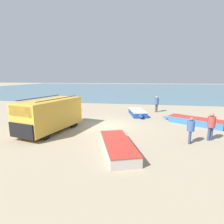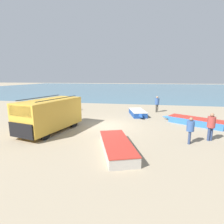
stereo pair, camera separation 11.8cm
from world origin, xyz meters
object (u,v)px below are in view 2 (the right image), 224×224
(fishing_rowboat_0, at_px, (116,145))
(fisherman_1, at_px, (157,103))
(fisherman_0, at_px, (190,128))
(fisherman_2, at_px, (211,124))
(parked_van, at_px, (50,114))
(fishing_rowboat_2, at_px, (65,109))
(fishing_rowboat_1, at_px, (193,121))
(fishing_rowboat_3, at_px, (138,113))

(fishing_rowboat_0, xyz_separation_m, fisherman_1, (2.90, 11.20, 0.82))
(fisherman_0, distance_m, fisherman_2, 1.60)
(fisherman_1, height_order, fisherman_2, fisherman_1)
(parked_van, relative_size, fishing_rowboat_2, 1.16)
(parked_van, xyz_separation_m, fisherman_1, (8.17, 8.70, -0.20))
(fishing_rowboat_1, bearing_deg, fisherman_2, 121.01)
(fishing_rowboat_2, bearing_deg, fishing_rowboat_0, -125.96)
(fisherman_1, bearing_deg, fishing_rowboat_2, 71.93)
(fisherman_0, relative_size, fisherman_2, 0.91)
(fishing_rowboat_1, relative_size, fisherman_2, 2.75)
(fisherman_0, height_order, fisherman_2, fisherman_2)
(fishing_rowboat_1, relative_size, fishing_rowboat_3, 1.25)
(fisherman_1, bearing_deg, fisherman_2, 169.88)
(parked_van, distance_m, fishing_rowboat_0, 5.92)
(fishing_rowboat_1, bearing_deg, fishing_rowboat_2, 17.63)
(fisherman_1, bearing_deg, fishing_rowboat_0, 138.54)
(fishing_rowboat_0, bearing_deg, fisherman_1, -33.83)
(fishing_rowboat_3, bearing_deg, fisherman_0, 10.28)
(fishing_rowboat_2, distance_m, fisherman_1, 10.47)
(parked_van, height_order, fishing_rowboat_0, parked_van)
(fishing_rowboat_1, height_order, fishing_rowboat_2, fishing_rowboat_1)
(fisherman_0, bearing_deg, fishing_rowboat_2, -15.91)
(fishing_rowboat_0, bearing_deg, fisherman_0, -87.23)
(fishing_rowboat_0, distance_m, fisherman_2, 6.12)
(fishing_rowboat_0, bearing_deg, fisherman_2, -85.34)
(fishing_rowboat_3, relative_size, fisherman_2, 2.20)
(fishing_rowboat_2, xyz_separation_m, fisherman_1, (10.31, 1.61, 0.81))
(fishing_rowboat_1, xyz_separation_m, fishing_rowboat_3, (-4.73, 2.67, -0.02))
(fisherman_0, bearing_deg, parked_van, 13.49)
(fishing_rowboat_1, height_order, fisherman_1, fisherman_1)
(fishing_rowboat_1, bearing_deg, fishing_rowboat_3, 2.19)
(fishing_rowboat_2, distance_m, fishing_rowboat_3, 8.28)
(fishing_rowboat_0, bearing_deg, parked_van, 45.23)
(fishing_rowboat_3, height_order, fisherman_1, fisherman_1)
(fishing_rowboat_1, relative_size, fisherman_1, 2.68)
(fishing_rowboat_0, relative_size, fisherman_0, 3.08)
(fishing_rowboat_0, xyz_separation_m, fishing_rowboat_3, (0.86, 9.03, -0.00))
(fishing_rowboat_2, bearing_deg, fisherman_1, -64.76)
(parked_van, distance_m, fisherman_2, 10.81)
(fishing_rowboat_3, xyz_separation_m, fisherman_0, (3.30, -7.34, 0.70))
(fisherman_2, bearing_deg, fishing_rowboat_0, -86.83)
(fisherman_1, bearing_deg, fishing_rowboat_1, -177.98)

